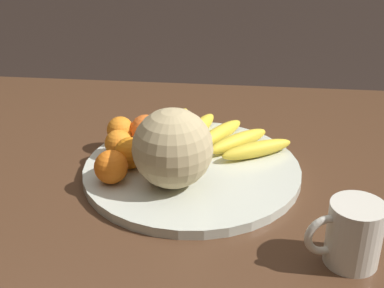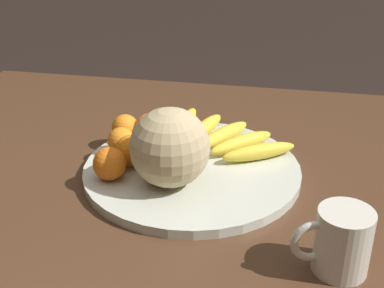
{
  "view_description": "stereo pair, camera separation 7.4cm",
  "coord_description": "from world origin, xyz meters",
  "px_view_note": "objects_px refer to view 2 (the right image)",
  "views": [
    {
      "loc": [
        0.08,
        -0.9,
        1.29
      ],
      "look_at": [
        -0.02,
        0.02,
        0.82
      ],
      "focal_mm": 50.0,
      "sensor_mm": 36.0,
      "label": 1
    },
    {
      "loc": [
        0.15,
        -0.89,
        1.29
      ],
      "look_at": [
        -0.02,
        0.02,
        0.82
      ],
      "focal_mm": 50.0,
      "sensor_mm": 36.0,
      "label": 2
    }
  ],
  "objects_px": {
    "orange_back_left": "(110,164)",
    "ceramic_mug": "(341,241)",
    "kitchen_table": "(198,219)",
    "orange_top_small": "(131,151)",
    "orange_front_right": "(171,135)",
    "fruit_bowl": "(192,170)",
    "melon": "(170,147)",
    "produce_tag": "(179,163)",
    "orange_back_right": "(125,128)",
    "banana_bunch": "(222,136)",
    "orange_mid_center": "(121,141)",
    "orange_front_left": "(150,128)"
  },
  "relations": [
    {
      "from": "produce_tag",
      "to": "ceramic_mug",
      "type": "distance_m",
      "value": 0.39
    },
    {
      "from": "orange_front_left",
      "to": "orange_back_right",
      "type": "xyz_separation_m",
      "value": [
        -0.06,
        -0.0,
        -0.0
      ]
    },
    {
      "from": "orange_top_small",
      "to": "produce_tag",
      "type": "distance_m",
      "value": 0.1
    },
    {
      "from": "melon",
      "to": "orange_front_left",
      "type": "height_order",
      "value": "melon"
    },
    {
      "from": "kitchen_table",
      "to": "orange_front_right",
      "type": "distance_m",
      "value": 0.18
    },
    {
      "from": "banana_bunch",
      "to": "orange_top_small",
      "type": "height_order",
      "value": "orange_top_small"
    },
    {
      "from": "banana_bunch",
      "to": "melon",
      "type": "bearing_deg",
      "value": -169.8
    },
    {
      "from": "fruit_bowl",
      "to": "orange_top_small",
      "type": "distance_m",
      "value": 0.13
    },
    {
      "from": "banana_bunch",
      "to": "orange_top_small",
      "type": "distance_m",
      "value": 0.21
    },
    {
      "from": "kitchen_table",
      "to": "orange_back_right",
      "type": "height_order",
      "value": "orange_back_right"
    },
    {
      "from": "orange_back_left",
      "to": "orange_mid_center",
      "type": "bearing_deg",
      "value": 95.4
    },
    {
      "from": "orange_front_right",
      "to": "orange_mid_center",
      "type": "height_order",
      "value": "orange_front_right"
    },
    {
      "from": "orange_front_right",
      "to": "fruit_bowl",
      "type": "bearing_deg",
      "value": -49.63
    },
    {
      "from": "melon",
      "to": "ceramic_mug",
      "type": "relative_size",
      "value": 1.23
    },
    {
      "from": "orange_front_right",
      "to": "ceramic_mug",
      "type": "height_order",
      "value": "ceramic_mug"
    },
    {
      "from": "orange_back_left",
      "to": "ceramic_mug",
      "type": "xyz_separation_m",
      "value": [
        0.42,
        -0.17,
        0.0
      ]
    },
    {
      "from": "melon",
      "to": "produce_tag",
      "type": "height_order",
      "value": "melon"
    },
    {
      "from": "fruit_bowl",
      "to": "orange_front_left",
      "type": "xyz_separation_m",
      "value": [
        -0.11,
        0.09,
        0.04
      ]
    },
    {
      "from": "kitchen_table",
      "to": "produce_tag",
      "type": "distance_m",
      "value": 0.12
    },
    {
      "from": "orange_mid_center",
      "to": "orange_top_small",
      "type": "xyz_separation_m",
      "value": [
        0.03,
        -0.04,
        0.0
      ]
    },
    {
      "from": "kitchen_table",
      "to": "banana_bunch",
      "type": "height_order",
      "value": "banana_bunch"
    },
    {
      "from": "banana_bunch",
      "to": "orange_front_left",
      "type": "bearing_deg",
      "value": 129.54
    },
    {
      "from": "banana_bunch",
      "to": "fruit_bowl",
      "type": "bearing_deg",
      "value": -169.55
    },
    {
      "from": "orange_front_right",
      "to": "orange_top_small",
      "type": "xyz_separation_m",
      "value": [
        -0.06,
        -0.08,
        -0.0
      ]
    },
    {
      "from": "melon",
      "to": "produce_tag",
      "type": "relative_size",
      "value": 1.55
    },
    {
      "from": "kitchen_table",
      "to": "orange_front_right",
      "type": "height_order",
      "value": "orange_front_right"
    },
    {
      "from": "orange_front_right",
      "to": "orange_back_right",
      "type": "height_order",
      "value": "orange_front_right"
    },
    {
      "from": "orange_mid_center",
      "to": "kitchen_table",
      "type": "bearing_deg",
      "value": -16.82
    },
    {
      "from": "orange_front_left",
      "to": "melon",
      "type": "bearing_deg",
      "value": -63.2
    },
    {
      "from": "orange_top_small",
      "to": "produce_tag",
      "type": "bearing_deg",
      "value": 11.96
    },
    {
      "from": "orange_top_small",
      "to": "ceramic_mug",
      "type": "relative_size",
      "value": 0.52
    },
    {
      "from": "orange_back_right",
      "to": "orange_front_left",
      "type": "bearing_deg",
      "value": 0.84
    },
    {
      "from": "orange_mid_center",
      "to": "orange_front_left",
      "type": "bearing_deg",
      "value": 54.49
    },
    {
      "from": "orange_back_left",
      "to": "orange_front_right",
      "type": "bearing_deg",
      "value": 58.58
    },
    {
      "from": "orange_back_left",
      "to": "orange_front_left",
      "type": "bearing_deg",
      "value": 78.15
    },
    {
      "from": "produce_tag",
      "to": "ceramic_mug",
      "type": "relative_size",
      "value": 0.8
    },
    {
      "from": "fruit_bowl",
      "to": "orange_back_left",
      "type": "distance_m",
      "value": 0.17
    },
    {
      "from": "produce_tag",
      "to": "ceramic_mug",
      "type": "bearing_deg",
      "value": -36.12
    },
    {
      "from": "melon",
      "to": "orange_front_right",
      "type": "distance_m",
      "value": 0.15
    },
    {
      "from": "kitchen_table",
      "to": "orange_top_small",
      "type": "xyz_separation_m",
      "value": [
        -0.14,
        0.01,
        0.14
      ]
    },
    {
      "from": "produce_tag",
      "to": "fruit_bowl",
      "type": "bearing_deg",
      "value": -5.49
    },
    {
      "from": "fruit_bowl",
      "to": "orange_back_left",
      "type": "xyz_separation_m",
      "value": [
        -0.14,
        -0.07,
        0.04
      ]
    },
    {
      "from": "orange_back_left",
      "to": "ceramic_mug",
      "type": "height_order",
      "value": "ceramic_mug"
    },
    {
      "from": "orange_front_left",
      "to": "ceramic_mug",
      "type": "height_order",
      "value": "ceramic_mug"
    },
    {
      "from": "banana_bunch",
      "to": "orange_top_small",
      "type": "bearing_deg",
      "value": 159.7
    },
    {
      "from": "orange_mid_center",
      "to": "ceramic_mug",
      "type": "relative_size",
      "value": 0.47
    },
    {
      "from": "orange_top_small",
      "to": "orange_back_right",
      "type": "bearing_deg",
      "value": 112.26
    },
    {
      "from": "orange_front_left",
      "to": "orange_front_right",
      "type": "height_order",
      "value": "same"
    },
    {
      "from": "orange_mid_center",
      "to": "orange_back_left",
      "type": "distance_m",
      "value": 0.1
    },
    {
      "from": "fruit_bowl",
      "to": "ceramic_mug",
      "type": "distance_m",
      "value": 0.36
    }
  ]
}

